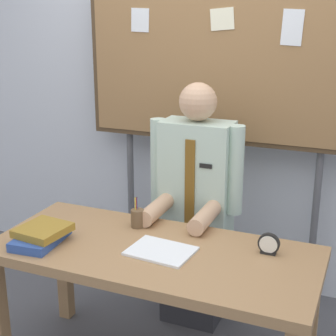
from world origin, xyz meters
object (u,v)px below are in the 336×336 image
Objects in this scene: person at (195,215)px; bulletin_board at (219,62)px; desk at (153,267)px; desk_clock at (269,245)px; pen_holder at (137,218)px; open_notebook at (161,251)px; book_stack at (42,235)px.

bulletin_board is (0.00, 0.38, 0.84)m from person.
person is at bearing 90.00° from desk.
bulletin_board is at bearing 90.00° from desk.
person is 0.68m from desk_clock.
pen_holder reaches higher than desk_clock.
desk_clock reaches higher than desk.
open_notebook is 0.32m from pen_holder.
open_notebook is at bearing -22.46° from desk.
desk is 1.09× the size of person.
desk is 0.76× the size of bulletin_board.
person is at bearing 54.36° from book_stack.
desk is at bearing -90.00° from bulletin_board.
desk_clock is at bearing 21.09° from open_notebook.
desk_clock is at bearing -40.07° from person.
desk is 0.59m from person.
pen_holder is (-0.23, 0.22, 0.04)m from open_notebook.
open_notebook is (0.05, -0.99, -0.78)m from bulletin_board.
open_notebook is at bearing -158.91° from desk_clock.
pen_holder is (0.35, 0.35, 0.01)m from book_stack.
open_notebook is at bearing -87.21° from bulletin_board.
pen_holder reaches higher than open_notebook.
desk is 0.56m from desk_clock.
bulletin_board is at bearing 64.63° from book_stack.
person is at bearing 94.51° from open_notebook.
desk_clock reaches higher than open_notebook.
open_notebook is (0.58, 0.13, -0.03)m from book_stack.
desk is at bearing 157.54° from open_notebook.
open_notebook is 1.85× the size of pen_holder.
desk_clock is at bearing -57.61° from bulletin_board.
pen_holder is at bearing -114.96° from person.
desk_clock is at bearing 17.26° from desk.
desk_clock is (1.05, 0.31, 0.01)m from book_stack.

